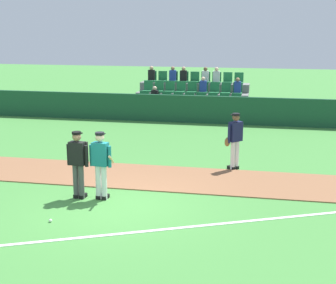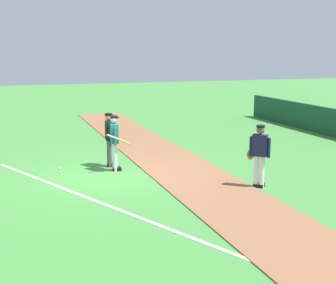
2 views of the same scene
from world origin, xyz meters
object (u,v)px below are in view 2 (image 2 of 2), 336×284
(runner_navy_jersey, at_px, (259,154))
(baseball, at_px, (59,169))
(umpire_home_plate, at_px, (110,137))
(batter_teal_jersey, at_px, (115,141))

(runner_navy_jersey, relative_size, baseball, 23.78)
(umpire_home_plate, xyz_separation_m, runner_navy_jersey, (3.73, 3.38, -0.04))
(runner_navy_jersey, bearing_deg, umpire_home_plate, -137.88)
(umpire_home_plate, relative_size, baseball, 23.78)
(batter_teal_jersey, relative_size, baseball, 23.78)
(batter_teal_jersey, bearing_deg, umpire_home_plate, -177.07)
(batter_teal_jersey, xyz_separation_m, baseball, (-0.67, -1.67, -0.93))
(batter_teal_jersey, distance_m, umpire_home_plate, 0.60)
(batter_teal_jersey, height_order, umpire_home_plate, same)
(baseball, bearing_deg, batter_teal_jersey, 68.27)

